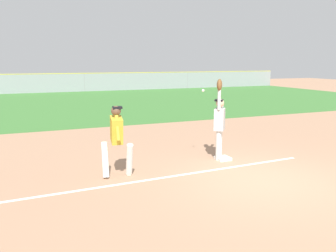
{
  "coord_description": "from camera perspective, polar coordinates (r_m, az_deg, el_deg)",
  "views": [
    {
      "loc": [
        -4.95,
        -6.3,
        2.73
      ],
      "look_at": [
        -1.56,
        2.07,
        1.05
      ],
      "focal_mm": 37.07,
      "sensor_mm": 36.0,
      "label": 1
    }
  ],
  "objects": [
    {
      "name": "parked_car_blue",
      "position": [
        35.92,
        -24.74,
        6.32
      ],
      "size": [
        4.5,
        2.31,
        1.25
      ],
      "rotation": [
        0.0,
        0.0,
        0.06
      ],
      "color": "#23389E",
      "rests_on": "ground_plane"
    },
    {
      "name": "parked_car_black",
      "position": [
        38.62,
        1.45,
        7.51
      ],
      "size": [
        4.44,
        2.2,
        1.25
      ],
      "rotation": [
        0.0,
        0.0,
        -0.02
      ],
      "color": "black",
      "rests_on": "ground_plane"
    },
    {
      "name": "baseball",
      "position": [
        9.43,
        5.79,
        5.83
      ],
      "size": [
        0.07,
        0.07,
        0.07
      ],
      "primitive_type": "sphere",
      "color": "white"
    },
    {
      "name": "outfield_grass",
      "position": [
        24.18,
        -10.17,
        3.92
      ],
      "size": [
        41.91,
        18.31,
        0.01
      ],
      "primitive_type": "cube",
      "color": "#3D7533",
      "rests_on": "ground_plane"
    },
    {
      "name": "chalk_foul_line",
      "position": [
        7.84,
        -13.62,
        -10.13
      ],
      "size": [
        11.99,
        0.7,
        0.01
      ],
      "primitive_type": "cube",
      "rotation": [
        0.0,
        0.0,
        0.05
      ],
      "color": "white",
      "rests_on": "ground_plane"
    },
    {
      "name": "fielder",
      "position": [
        9.74,
        8.46,
        0.91
      ],
      "size": [
        0.64,
        0.77,
        2.28
      ],
      "rotation": [
        0.0,
        0.0,
        2.48
      ],
      "color": "silver",
      "rests_on": "ground_plane"
    },
    {
      "name": "first_base",
      "position": [
        9.95,
        9.0,
        -5.27
      ],
      "size": [
        0.38,
        0.38,
        0.08
      ],
      "primitive_type": "cube",
      "rotation": [
        0.0,
        0.0,
        0.0
      ],
      "color": "white",
      "rests_on": "ground_plane"
    },
    {
      "name": "parked_car_red",
      "position": [
        35.72,
        -15.24,
        6.89
      ],
      "size": [
        4.49,
        2.28,
        1.25
      ],
      "rotation": [
        0.0,
        0.0,
        0.05
      ],
      "color": "#B21E1E",
      "rests_on": "ground_plane"
    },
    {
      "name": "parked_car_silver",
      "position": [
        37.15,
        -6.26,
        7.33
      ],
      "size": [
        4.42,
        2.16,
        1.25
      ],
      "rotation": [
        0.0,
        0.0,
        0.01
      ],
      "color": "#B7B7BC",
      "rests_on": "ground_plane"
    },
    {
      "name": "outfield_fence",
      "position": [
        33.09,
        -13.57,
        7.0
      ],
      "size": [
        41.99,
        0.08,
        1.69
      ],
      "color": "#93999E",
      "rests_on": "ground_plane"
    },
    {
      "name": "runner",
      "position": [
        8.26,
        -8.43,
        -1.69
      ],
      "size": [
        0.74,
        0.85,
        1.72
      ],
      "rotation": [
        0.0,
        0.0,
        -0.13
      ],
      "color": "white",
      "rests_on": "ground_plane"
    },
    {
      "name": "ground_plane",
      "position": [
        8.47,
        15.37,
        -8.66
      ],
      "size": [
        78.72,
        78.72,
        0.0
      ],
      "primitive_type": "plane",
      "color": "tan"
    }
  ]
}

